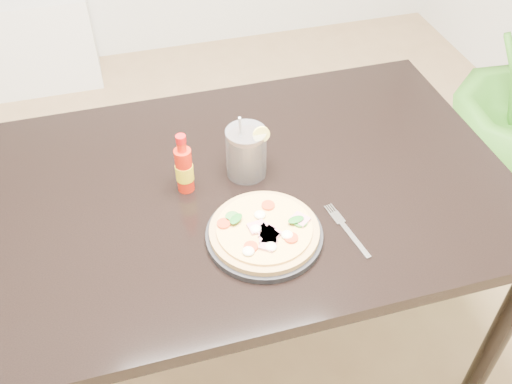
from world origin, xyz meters
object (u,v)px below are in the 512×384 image
object	(u,v)px
plate	(264,235)
fork	(346,229)
hot_sauce_bottle	(184,169)
cola_cup	(246,153)
dining_table	(244,206)
pizza	(265,230)

from	to	relation	value
plate	fork	world-z (taller)	plate
hot_sauce_bottle	cola_cup	size ratio (longest dim) A/B	0.88
dining_table	pizza	size ratio (longest dim) A/B	5.42
pizza	plate	bearing A→B (deg)	90.76
plate	pizza	bearing A→B (deg)	-89.24
fork	pizza	bearing A→B (deg)	162.95
dining_table	cola_cup	size ratio (longest dim) A/B	7.17
fork	cola_cup	bearing A→B (deg)	114.32
pizza	cola_cup	distance (m)	0.24
dining_table	cola_cup	bearing A→B (deg)	64.51
cola_cup	fork	xyz separation A→B (m)	(0.18, -0.27, -0.06)
fork	plate	bearing A→B (deg)	162.34
plate	cola_cup	distance (m)	0.24
hot_sauce_bottle	pizza	bearing A→B (deg)	-56.48
dining_table	cola_cup	world-z (taller)	cola_cup
dining_table	hot_sauce_bottle	distance (m)	0.21
dining_table	hot_sauce_bottle	bearing A→B (deg)	171.21
dining_table	hot_sauce_bottle	world-z (taller)	hot_sauce_bottle
dining_table	pizza	bearing A→B (deg)	-90.30
hot_sauce_bottle	cola_cup	distance (m)	0.17
hot_sauce_bottle	cola_cup	world-z (taller)	cola_cup
dining_table	hot_sauce_bottle	size ratio (longest dim) A/B	8.17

